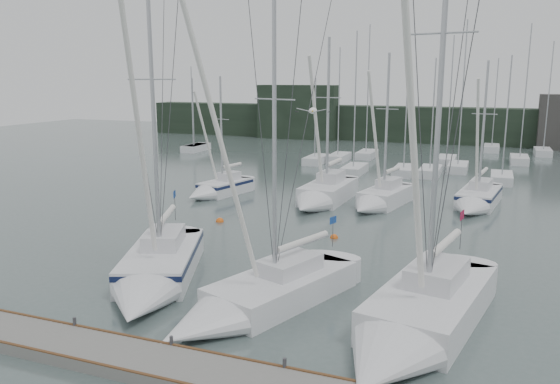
# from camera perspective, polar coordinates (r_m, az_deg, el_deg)

# --- Properties ---
(ground) EXTENTS (160.00, 160.00, 0.00)m
(ground) POSITION_cam_1_polar(r_m,az_deg,el_deg) (21.65, -0.73, -12.86)
(ground) COLOR #4D5E5B
(ground) RESTS_ON ground
(dock) EXTENTS (24.00, 2.00, 0.40)m
(dock) POSITION_cam_1_polar(r_m,az_deg,el_deg) (17.54, -7.14, -18.55)
(dock) COLOR slate
(dock) RESTS_ON ground
(far_treeline) EXTENTS (90.00, 4.00, 5.00)m
(far_treeline) POSITION_cam_1_polar(r_m,az_deg,el_deg) (80.86, 15.93, 6.75)
(far_treeline) COLOR black
(far_treeline) RESTS_ON ground
(far_building_left) EXTENTS (12.00, 3.00, 8.00)m
(far_building_left) POSITION_cam_1_polar(r_m,az_deg,el_deg) (83.04, 1.85, 8.35)
(far_building_left) COLOR black
(far_building_left) RESTS_ON ground
(mast_forest) EXTENTS (58.64, 26.92, 14.87)m
(mast_forest) POSITION_cam_1_polar(r_m,az_deg,el_deg) (60.88, 19.11, 3.11)
(mast_forest) COLOR white
(mast_forest) RESTS_ON ground
(sailboat_near_left) EXTENTS (6.32, 10.12, 15.19)m
(sailboat_near_left) POSITION_cam_1_polar(r_m,az_deg,el_deg) (24.76, -13.03, -8.41)
(sailboat_near_left) COLOR white
(sailboat_near_left) RESTS_ON ground
(sailboat_near_center) EXTENTS (6.00, 9.94, 14.07)m
(sailboat_near_center) POSITION_cam_1_polar(r_m,az_deg,el_deg) (21.55, -3.51, -11.54)
(sailboat_near_center) COLOR white
(sailboat_near_center) RESTS_ON ground
(sailboat_near_right) EXTENTS (5.22, 11.09, 17.81)m
(sailboat_near_right) POSITION_cam_1_polar(r_m,az_deg,el_deg) (19.99, 13.63, -13.43)
(sailboat_near_right) COLOR white
(sailboat_near_right) RESTS_ON ground
(sailboat_mid_a) EXTENTS (3.63, 6.71, 9.88)m
(sailboat_mid_a) POSITION_cam_1_polar(r_m,az_deg,el_deg) (42.76, -6.70, 0.27)
(sailboat_mid_a) COLOR white
(sailboat_mid_a) RESTS_ON ground
(sailboat_mid_b) EXTENTS (3.23, 9.00, 12.76)m
(sailboat_mid_b) POSITION_cam_1_polar(r_m,az_deg,el_deg) (39.62, 4.29, -0.46)
(sailboat_mid_b) COLOR white
(sailboat_mid_b) RESTS_ON ground
(sailboat_mid_c) EXTENTS (3.86, 7.64, 11.48)m
(sailboat_mid_c) POSITION_cam_1_polar(r_m,az_deg,el_deg) (39.20, 10.23, -0.85)
(sailboat_mid_c) COLOR white
(sailboat_mid_c) RESTS_ON ground
(sailboat_mid_d) EXTENTS (3.54, 8.28, 11.01)m
(sailboat_mid_d) POSITION_cam_1_polar(r_m,az_deg,el_deg) (40.82, 19.75, -0.87)
(sailboat_mid_d) COLOR white
(sailboat_mid_d) RESTS_ON ground
(buoy_a) EXTENTS (0.47, 0.47, 0.47)m
(buoy_a) POSITION_cam_1_polar(r_m,az_deg,el_deg) (31.70, 5.67, -4.80)
(buoy_a) COLOR #DF5A13
(buoy_a) RESTS_ON ground
(buoy_c) EXTENTS (0.52, 0.52, 0.52)m
(buoy_c) POSITION_cam_1_polar(r_m,az_deg,el_deg) (35.28, -6.31, -3.09)
(buoy_c) COLOR #DF5A13
(buoy_c) RESTS_ON ground
(seagull) EXTENTS (1.09, 0.52, 0.22)m
(seagull) POSITION_cam_1_polar(r_m,az_deg,el_deg) (18.38, 3.46, 8.49)
(seagull) COLOR white
(seagull) RESTS_ON ground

